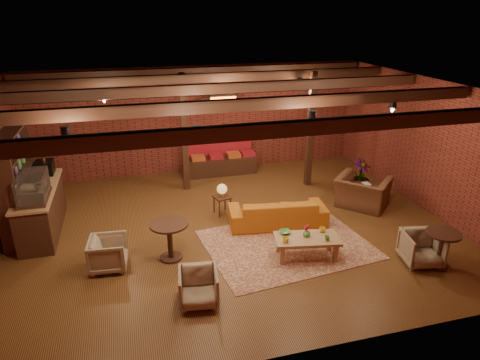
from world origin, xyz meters
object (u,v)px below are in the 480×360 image
object	(u,v)px
sofa	(277,212)
side_table_lamp	(222,191)
armchair_far	(422,247)
side_table_book	(363,186)
plant_tall	(364,144)
armchair_a	(108,252)
armchair_b	(198,286)
round_table_left	(170,235)
armchair_right	(363,187)
coffee_table	(306,239)
round_table_right	(442,244)

from	to	relation	value
sofa	side_table_lamp	size ratio (longest dim) A/B	2.83
sofa	armchair_far	size ratio (longest dim) A/B	3.10
side_table_book	plant_tall	distance (m)	1.17
sofa	armchair_a	world-z (taller)	armchair_a
armchair_a	armchair_b	size ratio (longest dim) A/B	1.05
side_table_lamp	armchair_b	bearing A→B (deg)	-109.70
side_table_book	armchair_far	size ratio (longest dim) A/B	0.75
round_table_left	armchair_a	bearing A→B (deg)	-178.33
armchair_right	sofa	bearing A→B (deg)	55.27
armchair_b	plant_tall	xyz separation A→B (m)	(5.10, 3.58, 1.05)
sofa	side_table_lamp	distance (m)	1.45
coffee_table	armchair_right	xyz separation A→B (m)	(2.33, 1.84, 0.14)
side_table_book	round_table_right	xyz separation A→B (m)	(-0.09, -3.05, 0.03)
armchair_b	sofa	bearing A→B (deg)	53.47
sofa	side_table_lamp	bearing A→B (deg)	-30.82
armchair_far	round_table_right	bearing A→B (deg)	-29.70
round_table_left	armchair_a	distance (m)	1.21
sofa	side_table_book	world-z (taller)	sofa
armchair_b	round_table_right	world-z (taller)	round_table_right
armchair_far	armchair_right	bearing A→B (deg)	96.26
sofa	armchair_b	distance (m)	3.28
side_table_book	armchair_b	bearing A→B (deg)	-148.90
sofa	armchair_b	world-z (taller)	armchair_b
side_table_book	plant_tall	size ratio (longest dim) A/B	0.19
sofa	plant_tall	world-z (taller)	plant_tall
round_table_left	armchair_right	bearing A→B (deg)	13.35
side_table_book	round_table_right	world-z (taller)	round_table_right
armchair_right	armchair_b	bearing A→B (deg)	76.94
armchair_far	sofa	bearing A→B (deg)	144.74
armchair_right	round_table_right	bearing A→B (deg)	137.50
armchair_right	plant_tall	bearing A→B (deg)	-69.22
round_table_right	side_table_book	bearing A→B (deg)	88.26
round_table_left	armchair_b	size ratio (longest dim) A/B	1.17
armchair_right	plant_tall	world-z (taller)	plant_tall
round_table_left	side_table_book	xyz separation A→B (m)	(5.11, 1.37, -0.06)
armchair_b	side_table_book	size ratio (longest dim) A/B	1.25
coffee_table	plant_tall	distance (m)	3.97
coffee_table	side_table_lamp	xyz separation A→B (m)	(-1.20, 2.36, 0.21)
armchair_b	armchair_far	size ratio (longest dim) A/B	0.94
coffee_table	armchair_a	distance (m)	3.91
sofa	armchair_right	bearing A→B (deg)	-164.11
round_table_right	plant_tall	world-z (taller)	plant_tall
coffee_table	armchair_b	world-z (taller)	coffee_table
armchair_b	side_table_book	xyz separation A→B (m)	(4.81, 2.90, 0.14)
coffee_table	side_table_lamp	world-z (taller)	side_table_lamp
armchair_a	plant_tall	distance (m)	7.00
side_table_lamp	plant_tall	world-z (taller)	plant_tall
sofa	side_table_book	xyz separation A→B (m)	(2.54, 0.54, 0.15)
side_table_book	round_table_right	bearing A→B (deg)	-91.74
armchair_b	armchair_a	bearing A→B (deg)	142.39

